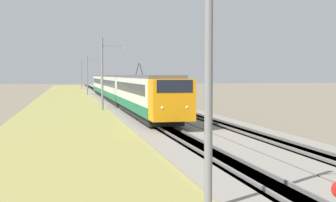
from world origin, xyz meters
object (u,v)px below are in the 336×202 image
(catenary_mast_mid, at_px, (103,73))
(catenary_mast_distant, at_px, (82,74))
(passenger_train, at_px, (118,87))
(catenary_mast_far, at_px, (88,75))
(catenary_mast_near, at_px, (211,70))

(catenary_mast_mid, bearing_deg, catenary_mast_distant, -0.00)
(passenger_train, xyz_separation_m, catenary_mast_far, (28.21, 2.73, 1.61))
(catenary_mast_mid, distance_m, catenary_mast_distant, 77.21)
(catenary_mast_near, relative_size, catenary_mast_mid, 0.98)
(catenary_mast_near, height_order, catenary_mast_mid, catenary_mast_mid)
(catenary_mast_far, height_order, catenary_mast_distant, catenary_mast_distant)
(catenary_mast_distant, bearing_deg, catenary_mast_far, -180.00)
(passenger_train, distance_m, catenary_mast_near, 49.11)
(passenger_train, distance_m, catenary_mast_mid, 10.90)
(catenary_mast_far, bearing_deg, catenary_mast_distant, 0.00)
(passenger_train, xyz_separation_m, catenary_mast_mid, (-10.40, 2.73, 1.78))
(passenger_train, bearing_deg, catenary_mast_near, -3.19)
(catenary_mast_mid, height_order, catenary_mast_distant, catenary_mast_mid)
(catenary_mast_mid, xyz_separation_m, catenary_mast_far, (38.60, -0.00, -0.17))
(catenary_mast_far, relative_size, catenary_mast_distant, 0.97)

